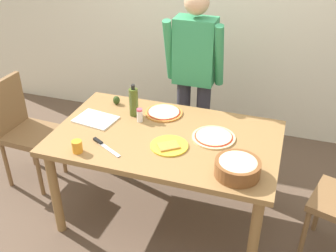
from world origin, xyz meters
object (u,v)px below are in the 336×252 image
chair_wooden_left (22,126)px  plate_with_slice (169,146)px  pizza_raw_on_board (214,137)px  salt_shaker (140,115)px  dining_table (166,146)px  olive_oil_bottle (134,102)px  cutting_board_white (96,119)px  cup_orange (77,146)px  pizza_cooked_on_tray (164,112)px  chef_knife (103,145)px  popcorn_bowl (238,167)px  person_cook (194,72)px  avocado (116,100)px

chair_wooden_left → plate_with_slice: chair_wooden_left is taller
pizza_raw_on_board → salt_shaker: (-0.58, 0.06, 0.04)m
dining_table → pizza_raw_on_board: (0.33, 0.07, 0.10)m
olive_oil_bottle → cutting_board_white: size_ratio=0.85×
cup_orange → pizza_cooked_on_tray: bearing=61.0°
pizza_raw_on_board → cutting_board_white: 0.91m
salt_shaker → cutting_board_white: bearing=-165.1°
pizza_cooked_on_tray → chef_knife: pizza_cooked_on_tray is taller
popcorn_bowl → person_cook: bearing=117.9°
popcorn_bowl → salt_shaker: 0.91m
salt_shaker → plate_with_slice: bearing=-39.3°
popcorn_bowl → avocado: bearing=150.2°
avocado → cup_orange: bearing=-86.6°
chair_wooden_left → popcorn_bowl: 1.94m
dining_table → popcorn_bowl: size_ratio=5.71×
plate_with_slice → salt_shaker: salt_shaker is taller
pizza_raw_on_board → chef_knife: 0.77m
dining_table → cutting_board_white: bearing=175.8°
chair_wooden_left → cutting_board_white: 0.78m
salt_shaker → popcorn_bowl: bearing=-27.6°
dining_table → salt_shaker: salt_shaker is taller
plate_with_slice → olive_oil_bottle: bearing=139.5°
olive_oil_bottle → salt_shaker: bearing=-45.2°
person_cook → popcorn_bowl: 1.19m
person_cook → cup_orange: bearing=-113.6°
plate_with_slice → dining_table: bearing=117.4°
pizza_cooked_on_tray → cutting_board_white: size_ratio=0.97×
chair_wooden_left → pizza_cooked_on_tray: bearing=9.9°
cutting_board_white → avocado: bearing=81.8°
plate_with_slice → cup_orange: cup_orange is taller
cup_orange → salt_shaker: bearing=64.4°
dining_table → chef_knife: 0.46m
pizza_cooked_on_tray → avocado: 0.42m
plate_with_slice → person_cook: bearing=94.2°
person_cook → cup_orange: 1.25m
dining_table → cup_orange: 0.64m
plate_with_slice → chef_knife: bearing=-163.2°
dining_table → chef_knife: (-0.36, -0.26, 0.10)m
pizza_raw_on_board → cutting_board_white: pizza_raw_on_board is taller
pizza_raw_on_board → cup_orange: bearing=-151.3°
pizza_cooked_on_tray → cup_orange: size_ratio=3.44×
cup_orange → chef_knife: size_ratio=0.32×
pizza_cooked_on_tray → chair_wooden_left: bearing=-170.1°
olive_oil_bottle → cutting_board_white: 0.32m
plate_with_slice → avocado: bearing=142.5°
popcorn_bowl → cup_orange: size_ratio=3.29×
dining_table → pizza_cooked_on_tray: bearing=111.2°
chair_wooden_left → olive_oil_bottle: (0.99, 0.12, 0.33)m
olive_oil_bottle → pizza_raw_on_board: bearing=-11.7°
dining_table → popcorn_bowl: popcorn_bowl is taller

